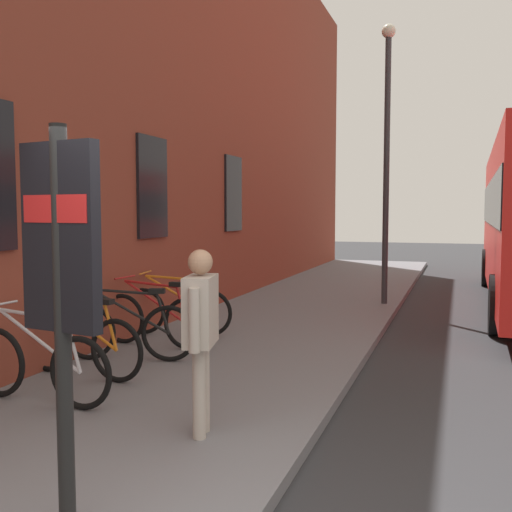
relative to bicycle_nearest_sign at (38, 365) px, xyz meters
The scene contains 11 objects.
ground 5.59m from the bicycle_nearest_sign, 42.55° to the right, with size 60.00×60.00×0.00m, color #2D2D30.
sidewalk_pavement 6.20m from the bicycle_nearest_sign, ahead, with size 24.00×3.50×0.12m, color slate.
station_facade 8.23m from the bicycle_nearest_sign, ahead, with size 22.00×0.65×9.14m.
bicycle_nearest_sign is the anchor object (origin of this frame).
bicycle_leaning_wall 0.94m from the bicycle_nearest_sign, 10.42° to the left, with size 0.48×1.77×0.97m.
bicycle_by_door 1.74m from the bicycle_nearest_sign, ahead, with size 0.60×1.73×0.97m.
bicycle_mid_rack 2.54m from the bicycle_nearest_sign, ahead, with size 0.48×1.77×0.97m.
bicycle_far_end 3.32m from the bicycle_nearest_sign, ahead, with size 0.50×1.75×0.97m.
transit_info_sign 2.78m from the bicycle_nearest_sign, 136.67° to the right, with size 0.16×0.56×2.40m.
pedestrian_by_facade 1.96m from the bicycle_nearest_sign, 96.56° to the right, with size 0.59×0.32×1.58m.
street_lamp 8.44m from the bicycle_nearest_sign, 18.13° to the right, with size 0.28×0.28×5.63m.
Camera 1 is at (-2.74, -1.14, 2.02)m, focal length 41.01 mm.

